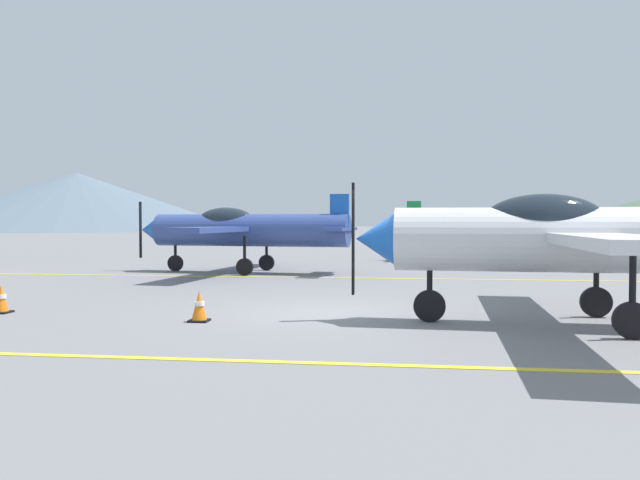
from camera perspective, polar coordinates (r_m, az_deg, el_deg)
ground_plane at (r=13.18m, az=0.68°, el=-6.57°), size 400.00×400.00×0.00m
apron_line_near at (r=8.67m, az=-3.04°, el=-10.92°), size 80.00×0.16×0.01m
apron_line_far at (r=21.05m, az=3.26°, el=-3.44°), size 80.00×0.16×0.01m
airplane_near at (r=12.33m, az=22.44°, el=0.21°), size 8.25×9.50×2.85m
airplane_mid at (r=23.41m, az=-6.99°, el=0.99°), size 8.30×9.53×2.85m
airplane_far at (r=30.41m, az=15.24°, el=1.11°), size 8.32×9.52×2.85m
car_sedan at (r=37.51m, az=25.68°, el=-0.05°), size 2.32×4.44×1.62m
traffic_cone_front at (r=12.23m, az=-10.80°, el=-5.88°), size 0.36×0.36×0.59m
traffic_cone_side at (r=14.68m, az=-26.71°, el=-4.77°), size 0.36×0.36×0.59m
hill_left at (r=141.29m, az=-21.02°, el=3.27°), size 69.39×69.39×11.90m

